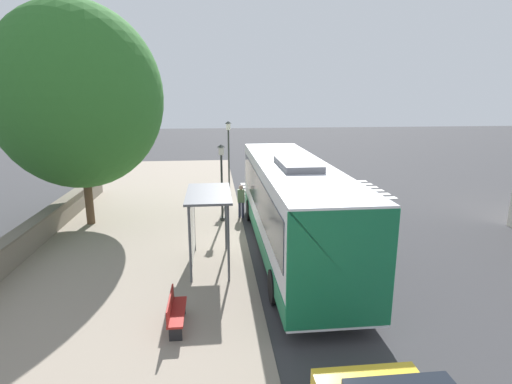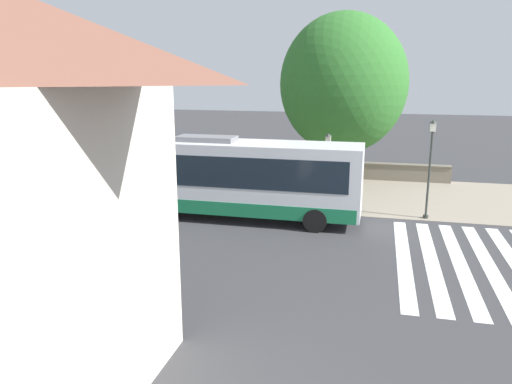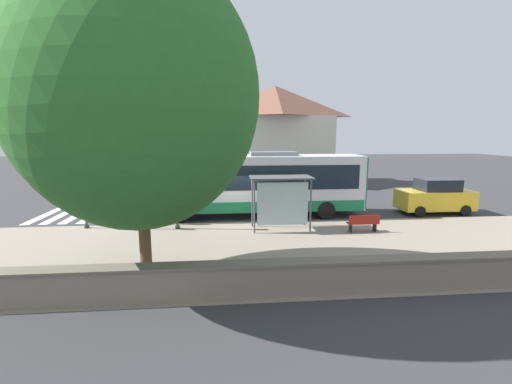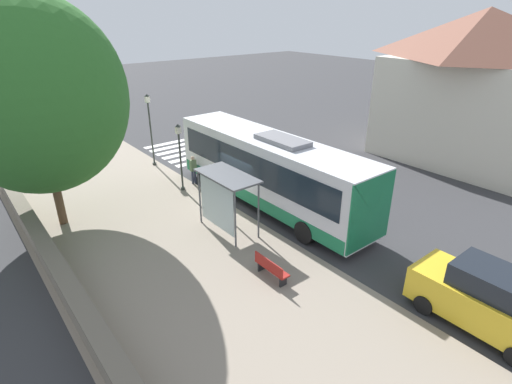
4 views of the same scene
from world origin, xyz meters
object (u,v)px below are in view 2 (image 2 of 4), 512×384
pedestrian (333,195)px  shade_tree (343,84)px  street_lamp_near (327,164)px  bus (226,176)px  bus_shelter (229,159)px  bench (165,184)px  parked_car_behind_bus (30,182)px  street_lamp_far (430,161)px

pedestrian → shade_tree: (-7.15, -0.22, 4.89)m
pedestrian → street_lamp_near: 1.61m
bus → pedestrian: bearing=108.7°
street_lamp_near → shade_tree: bearing=178.6°
bus_shelter → bench: 4.35m
bus → parked_car_behind_bus: size_ratio=2.82×
street_lamp_near → shade_tree: (-6.21, 0.16, 3.65)m
pedestrian → street_lamp_far: (-0.42, 4.24, 1.69)m
pedestrian → street_lamp_far: size_ratio=0.37×
shade_tree → parked_car_behind_bus: bearing=-61.2°
pedestrian → parked_car_behind_bus: parked_car_behind_bus is taller
bus_shelter → parked_car_behind_bus: bus_shelter is taller
bus → street_lamp_far: bearing=102.6°
bench → shade_tree: bearing=117.3°
shade_tree → street_lamp_far: bearing=33.5°
bus_shelter → bench: (-0.73, -3.93, -1.70)m
bus_shelter → street_lamp_near: size_ratio=0.82×
shade_tree → bus: bearing=-27.2°
pedestrian → street_lamp_far: 4.58m
bus → shade_tree: bearing=152.8°
street_lamp_near → shade_tree: 7.20m
street_lamp_far → bench: bearing=-98.1°
shade_tree → parked_car_behind_bus: size_ratio=2.31×
street_lamp_near → street_lamp_far: bearing=83.6°
bus_shelter → street_lamp_far: 9.88m
bus → parked_car_behind_bus: bus is taller
bus → shade_tree: shade_tree is taller
bus → street_lamp_far: 9.20m
pedestrian → street_lamp_near: size_ratio=0.45×
bench → street_lamp_far: (1.96, 13.72, 2.19)m
parked_car_behind_bus → bench: bearing=121.0°
pedestrian → street_lamp_near: (-0.94, -0.38, 1.25)m
pedestrian → street_lamp_far: bearing=95.6°
bus_shelter → shade_tree: size_ratio=0.31×
bus_shelter → street_lamp_far: size_ratio=0.68×
bus → street_lamp_far: street_lamp_far is taller
bus → bus_shelter: bearing=-165.4°
pedestrian → bench: (-2.38, -9.48, -0.50)m
bus → street_lamp_near: size_ratio=3.27×
bus → bus_shelter: (-3.24, -0.84, 0.24)m
bus_shelter → pedestrian: (1.65, 5.55, -1.20)m
shade_tree → parked_car_behind_bus: 17.98m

